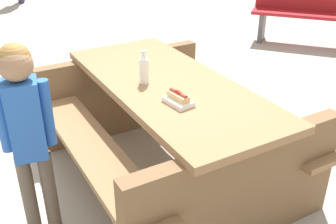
# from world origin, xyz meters

# --- Properties ---
(ground_plane) EXTENTS (30.00, 30.00, 0.00)m
(ground_plane) POSITION_xyz_m (0.00, 0.00, 0.00)
(ground_plane) COLOR #ADA599
(ground_plane) RESTS_ON ground
(picnic_table) EXTENTS (1.85, 1.46, 0.75)m
(picnic_table) POSITION_xyz_m (0.00, 0.00, 0.44)
(picnic_table) COLOR olive
(picnic_table) RESTS_ON ground
(soda_bottle) EXTENTS (0.06, 0.06, 0.22)m
(soda_bottle) POSITION_xyz_m (-0.06, -0.14, 0.85)
(soda_bottle) COLOR silver
(soda_bottle) RESTS_ON picnic_table
(hotdog_tray) EXTENTS (0.20, 0.14, 0.08)m
(hotdog_tray) POSITION_xyz_m (0.32, -0.10, 0.78)
(hotdog_tray) COLOR white
(hotdog_tray) RESTS_ON picnic_table
(child_in_coat) EXTENTS (0.19, 0.29, 1.18)m
(child_in_coat) POSITION_xyz_m (0.12, -0.93, 0.75)
(child_in_coat) COLOR brown
(child_in_coat) RESTS_ON ground
(park_bench_near) EXTENTS (1.38, 1.31, 0.85)m
(park_bench_near) POSITION_xyz_m (-1.89, 3.20, 0.45)
(park_bench_near) COLOR maroon
(park_bench_near) RESTS_ON ground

